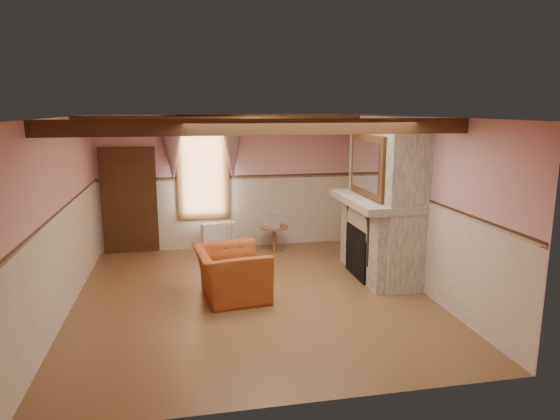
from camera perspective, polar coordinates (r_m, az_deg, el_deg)
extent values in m
cube|color=brown|center=(8.04, -3.11, -9.82)|extent=(5.50, 6.00, 0.01)
cube|color=silver|center=(7.49, -3.35, 10.55)|extent=(5.50, 6.00, 0.01)
cube|color=tan|center=(10.58, -5.51, 3.21)|extent=(5.50, 0.02, 2.80)
cube|color=tan|center=(4.79, 1.85, -7.10)|extent=(5.50, 0.02, 2.80)
cube|color=tan|center=(7.76, -23.76, -0.80)|extent=(0.02, 6.00, 2.80)
cube|color=tan|center=(8.46, 15.54, 0.73)|extent=(0.02, 6.00, 2.80)
cube|color=black|center=(8.92, 9.15, -4.72)|extent=(0.20, 0.95, 0.90)
imported|color=#994219|center=(7.92, -5.59, -7.19)|extent=(1.19, 1.32, 0.78)
cylinder|color=brown|center=(10.30, -0.66, -3.36)|extent=(0.73, 0.73, 0.55)
cube|color=#B7AD8C|center=(10.22, -0.78, -1.32)|extent=(0.31, 0.36, 0.20)
cube|color=white|center=(10.48, -7.05, -3.05)|extent=(0.72, 0.36, 0.60)
imported|color=brown|center=(8.68, 11.15, 1.60)|extent=(0.33, 0.33, 0.08)
cube|color=black|center=(9.24, 9.70, 2.63)|extent=(0.14, 0.24, 0.20)
cylinder|color=gold|center=(9.02, 10.24, 2.65)|extent=(0.11, 0.11, 0.28)
cylinder|color=red|center=(8.23, 12.45, 1.28)|extent=(0.06, 0.06, 0.16)
cylinder|color=gold|center=(8.57, 11.46, 1.59)|extent=(0.06, 0.06, 0.12)
cube|color=gray|center=(8.86, 11.93, 1.38)|extent=(0.85, 2.00, 2.80)
cube|color=gray|center=(8.80, 10.84, 1.09)|extent=(1.05, 2.05, 0.12)
cube|color=silver|center=(8.64, 9.85, 5.02)|extent=(0.06, 1.44, 1.04)
cube|color=black|center=(10.58, -16.83, 0.84)|extent=(1.10, 0.10, 2.10)
cube|color=white|center=(10.47, -8.80, 4.42)|extent=(1.06, 0.08, 2.02)
cube|color=gray|center=(10.33, -8.88, 7.66)|extent=(1.30, 0.14, 1.40)
cube|color=black|center=(6.30, -1.81, 9.46)|extent=(5.50, 0.18, 0.20)
cube|color=black|center=(8.68, -4.46, 10.02)|extent=(5.50, 0.18, 0.20)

